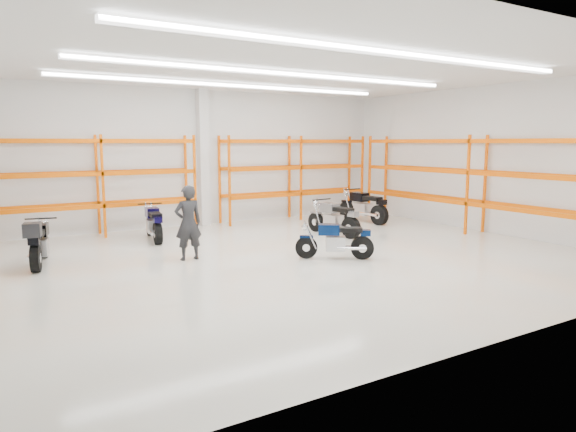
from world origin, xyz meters
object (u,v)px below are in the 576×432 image
motorcycle_back_b (154,224)px  standing_man (188,223)px  motorcycle_back_d (365,207)px  motorcycle_main (338,241)px  motorcycle_back_c (335,219)px  structural_column (203,158)px  motorcycle_back_a (38,243)px

motorcycle_back_b → standing_man: standing_man is taller
motorcycle_back_d → standing_man: 7.64m
motorcycle_back_d → standing_man: size_ratio=1.30×
motorcycle_main → motorcycle_back_d: bearing=44.2°
motorcycle_back_b → motorcycle_back_c: 5.29m
standing_man → structural_column: 5.41m
motorcycle_main → standing_man: 3.59m
standing_man → motorcycle_main: bearing=151.3°
motorcycle_back_c → standing_man: (-4.89, -0.78, 0.40)m
motorcycle_main → motorcycle_back_c: bearing=54.8°
motorcycle_back_c → structural_column: structural_column is taller
standing_man → motorcycle_back_a: bearing=-18.2°
motorcycle_back_a → motorcycle_back_c: size_ratio=1.00×
motorcycle_back_a → motorcycle_back_c: motorcycle_back_a is taller
motorcycle_back_b → structural_column: bearing=39.3°
motorcycle_back_a → standing_man: (3.12, -1.10, 0.36)m
motorcycle_back_d → motorcycle_back_c: bearing=-147.6°
structural_column → motorcycle_main: bearing=-83.2°
motorcycle_main → motorcycle_back_a: (-6.21, 2.87, 0.10)m
motorcycle_back_c → motorcycle_back_a: bearing=177.7°
standing_man → motorcycle_back_b: bearing=-88.9°
motorcycle_back_a → structural_column: bearing=33.5°
motorcycle_back_b → motorcycle_back_c: (4.88, -2.03, 0.02)m
motorcycle_main → structural_column: (-0.78, 6.47, 1.82)m
motorcycle_back_b → motorcycle_back_d: motorcycle_back_d is taller
motorcycle_back_d → motorcycle_main: bearing=-135.8°
motorcycle_main → motorcycle_back_d: (4.19, 4.07, 0.10)m
motorcycle_back_b → motorcycle_back_a: bearing=-151.3°
motorcycle_back_c → standing_man: bearing=-170.9°
motorcycle_back_a → structural_column: (5.43, 3.60, 1.72)m
motorcycle_main → motorcycle_back_d: 5.84m
motorcycle_main → motorcycle_back_b: (-3.08, 4.58, 0.04)m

